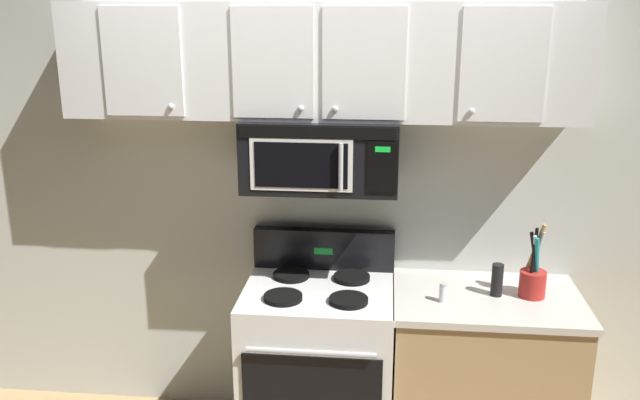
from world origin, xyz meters
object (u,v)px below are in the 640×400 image
utensil_crock_red (533,278)px  stove_range (319,365)px  salt_shaker (443,293)px  over_range_microwave (321,154)px  pepper_mill (497,280)px

utensil_crock_red → stove_range: bearing=-178.8°
stove_range → salt_shaker: size_ratio=11.71×
over_range_microwave → pepper_mill: size_ratio=4.64×
over_range_microwave → utensil_crock_red: over_range_microwave is taller
stove_range → pepper_mill: size_ratio=6.83×
stove_range → pepper_mill: stove_range is taller
over_range_microwave → salt_shaker: bearing=-18.6°
stove_range → utensil_crock_red: 1.18m
salt_shaker → pepper_mill: (0.27, 0.10, 0.03)m
stove_range → over_range_microwave: over_range_microwave is taller
utensil_crock_red → pepper_mill: bearing=-176.9°
salt_shaker → pepper_mill: 0.29m
over_range_microwave → utensil_crock_red: 1.21m
salt_shaker → utensil_crock_red: bearing=14.2°
stove_range → salt_shaker: bearing=-8.4°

